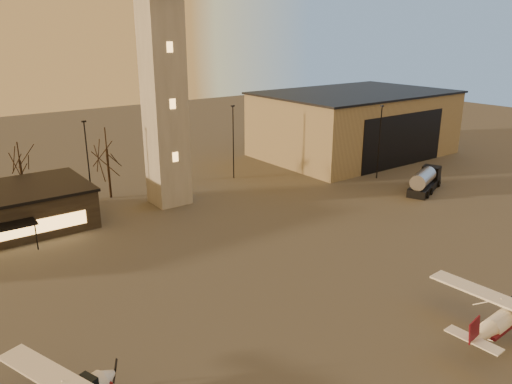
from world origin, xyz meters
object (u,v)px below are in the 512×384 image
at_px(hangar, 354,123).
at_px(fuel_truck, 425,182).
at_px(cessna_front, 507,320).
at_px(control_tower, 162,62).

height_order(hangar, fuel_truck, hangar).
bearing_deg(cessna_front, fuel_truck, 42.12).
xyz_separation_m(cessna_front, fuel_truck, (22.73, 22.74, 0.07)).
bearing_deg(control_tower, hangar, 6.31).
bearing_deg(hangar, cessna_front, -125.74).
bearing_deg(control_tower, fuel_truck, -28.71).
xyz_separation_m(hangar, cessna_front, (-30.40, -42.24, -4.06)).
distance_m(hangar, fuel_truck, 21.33).
bearing_deg(hangar, fuel_truck, -111.46).
height_order(control_tower, hangar, control_tower).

